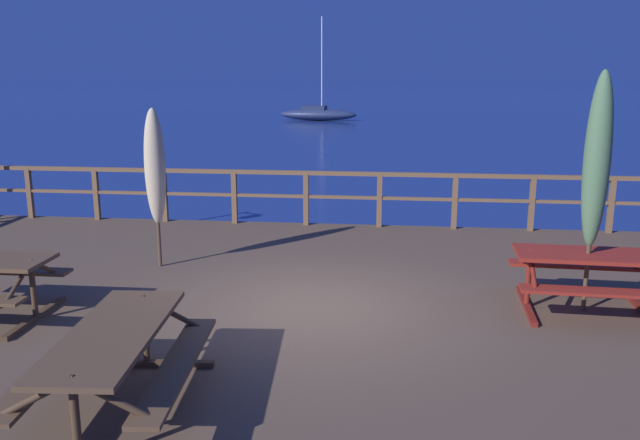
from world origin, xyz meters
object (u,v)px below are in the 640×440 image
Objects in this scene: picnic_table_mid_left at (114,351)px; sailboat_distant at (318,114)px; patio_umbrella_tall_back_left at (597,162)px; picnic_table_back_right at (588,269)px; patio_umbrella_short_back at (155,167)px.

picnic_table_mid_left is 45.74m from sailboat_distant.
sailboat_distant is (-8.42, 42.50, -2.11)m from patio_umbrella_tall_back_left.
picnic_table_back_right is 0.75× the size of patio_umbrella_short_back.
sailboat_distant is at bearing 93.23° from patio_umbrella_short_back.
sailboat_distant reaches higher than picnic_table_mid_left.
patio_umbrella_short_back is at bearing 105.19° from picnic_table_mid_left.
patio_umbrella_tall_back_left reaches higher than picnic_table_back_right.
patio_umbrella_short_back reaches higher than picnic_table_back_right.
patio_umbrella_tall_back_left is (4.90, 3.10, 1.36)m from picnic_table_mid_left.
sailboat_distant is at bearing 101.22° from picnic_table_back_right.
picnic_table_back_right is 0.61× the size of patio_umbrella_tall_back_left.
patio_umbrella_tall_back_left is 0.39× the size of sailboat_distant.
picnic_table_back_right is at bearing 32.23° from picnic_table_mid_left.
patio_umbrella_short_back is 0.32× the size of sailboat_distant.
picnic_table_mid_left is at bearing -85.59° from sailboat_distant.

